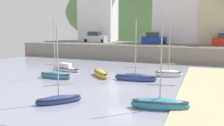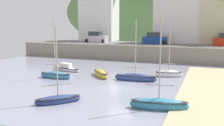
{
  "view_description": "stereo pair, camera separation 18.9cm",
  "coord_description": "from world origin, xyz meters",
  "px_view_note": "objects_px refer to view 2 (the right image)",
  "views": [
    {
      "loc": [
        6.98,
        -20.79,
        5.63
      ],
      "look_at": [
        -2.18,
        3.27,
        1.63
      ],
      "focal_mm": 39.9,
      "sensor_mm": 36.0,
      "label": 1
    },
    {
      "loc": [
        7.15,
        -20.72,
        5.63
      ],
      "look_at": [
        -2.18,
        3.27,
        1.63
      ],
      "focal_mm": 39.9,
      "sensor_mm": 36.0,
      "label": 2
    }
  ],
  "objects_px": {
    "mooring_buoy": "(124,76)",
    "parked_car_by_wall": "(155,39)",
    "waterfront_building_left": "(99,12)",
    "waterfront_building_right": "(224,14)",
    "sailboat_white_hull": "(58,99)",
    "sailboat_blue_trim": "(101,74)",
    "sailboat_tall_mast": "(66,69)",
    "sailboat_nearest_shore": "(135,77)",
    "motorboat_with_cabin": "(159,104)",
    "dinghy_open_wooden": "(169,74)",
    "parked_car_near_slipway": "(96,38)",
    "fishing_boat_green": "(56,75)",
    "waterfront_building_centre": "(179,11)"
  },
  "relations": [
    {
      "from": "fishing_boat_green",
      "to": "parked_car_near_slipway",
      "type": "bearing_deg",
      "value": 102.14
    },
    {
      "from": "motorboat_with_cabin",
      "to": "waterfront_building_right",
      "type": "bearing_deg",
      "value": 69.67
    },
    {
      "from": "sailboat_tall_mast",
      "to": "mooring_buoy",
      "type": "height_order",
      "value": "sailboat_tall_mast"
    },
    {
      "from": "sailboat_tall_mast",
      "to": "parked_car_by_wall",
      "type": "height_order",
      "value": "parked_car_by_wall"
    },
    {
      "from": "waterfront_building_left",
      "to": "sailboat_blue_trim",
      "type": "height_order",
      "value": "waterfront_building_left"
    },
    {
      "from": "sailboat_blue_trim",
      "to": "sailboat_white_hull",
      "type": "bearing_deg",
      "value": -36.95
    },
    {
      "from": "sailboat_blue_trim",
      "to": "motorboat_with_cabin",
      "type": "bearing_deg",
      "value": 1.97
    },
    {
      "from": "sailboat_white_hull",
      "to": "parked_car_near_slipway",
      "type": "xyz_separation_m",
      "value": [
        -9.26,
        26.63,
        2.94
      ]
    },
    {
      "from": "waterfront_building_centre",
      "to": "motorboat_with_cabin",
      "type": "relative_size",
      "value": 1.67
    },
    {
      "from": "waterfront_building_right",
      "to": "sailboat_tall_mast",
      "type": "bearing_deg",
      "value": -132.39
    },
    {
      "from": "fishing_boat_green",
      "to": "parked_car_by_wall",
      "type": "height_order",
      "value": "fishing_boat_green"
    },
    {
      "from": "waterfront_building_right",
      "to": "parked_car_by_wall",
      "type": "xyz_separation_m",
      "value": [
        -10.56,
        -4.5,
        -4.22
      ]
    },
    {
      "from": "sailboat_tall_mast",
      "to": "sailboat_nearest_shore",
      "type": "distance_m",
      "value": 9.65
    },
    {
      "from": "waterfront_building_right",
      "to": "parked_car_by_wall",
      "type": "bearing_deg",
      "value": -156.91
    },
    {
      "from": "waterfront_building_right",
      "to": "sailboat_white_hull",
      "type": "distance_m",
      "value": 34.13
    },
    {
      "from": "sailboat_tall_mast",
      "to": "sailboat_nearest_shore",
      "type": "height_order",
      "value": "sailboat_nearest_shore"
    },
    {
      "from": "waterfront_building_left",
      "to": "waterfront_building_right",
      "type": "relative_size",
      "value": 1.12
    },
    {
      "from": "parked_car_by_wall",
      "to": "mooring_buoy",
      "type": "bearing_deg",
      "value": -96.37
    },
    {
      "from": "waterfront_building_left",
      "to": "mooring_buoy",
      "type": "distance_m",
      "value": 25.45
    },
    {
      "from": "waterfront_building_left",
      "to": "waterfront_building_right",
      "type": "xyz_separation_m",
      "value": [
        22.74,
        0.0,
        -0.6
      ]
    },
    {
      "from": "sailboat_tall_mast",
      "to": "sailboat_nearest_shore",
      "type": "relative_size",
      "value": 0.67
    },
    {
      "from": "waterfront_building_right",
      "to": "motorboat_with_cabin",
      "type": "distance_m",
      "value": 31.02
    },
    {
      "from": "sailboat_blue_trim",
      "to": "parked_car_by_wall",
      "type": "height_order",
      "value": "parked_car_by_wall"
    },
    {
      "from": "waterfront_building_left",
      "to": "parked_car_by_wall",
      "type": "relative_size",
      "value": 2.59
    },
    {
      "from": "sailboat_tall_mast",
      "to": "mooring_buoy",
      "type": "relative_size",
      "value": 8.51
    },
    {
      "from": "sailboat_white_hull",
      "to": "fishing_boat_green",
      "type": "distance_m",
      "value": 8.71
    },
    {
      "from": "waterfront_building_left",
      "to": "parked_car_near_slipway",
      "type": "distance_m",
      "value": 6.75
    },
    {
      "from": "motorboat_with_cabin",
      "to": "parked_car_by_wall",
      "type": "relative_size",
      "value": 1.56
    },
    {
      "from": "sailboat_nearest_shore",
      "to": "fishing_boat_green",
      "type": "xyz_separation_m",
      "value": [
        -8.23,
        -1.92,
        0.01
      ]
    },
    {
      "from": "sailboat_white_hull",
      "to": "sailboat_blue_trim",
      "type": "xyz_separation_m",
      "value": [
        -0.83,
        9.53,
        0.03
      ]
    },
    {
      "from": "waterfront_building_right",
      "to": "parked_car_near_slipway",
      "type": "height_order",
      "value": "waterfront_building_right"
    },
    {
      "from": "waterfront_building_centre",
      "to": "sailboat_blue_trim",
      "type": "bearing_deg",
      "value": -104.35
    },
    {
      "from": "waterfront_building_left",
      "to": "mooring_buoy",
      "type": "height_order",
      "value": "waterfront_building_left"
    },
    {
      "from": "motorboat_with_cabin",
      "to": "sailboat_blue_trim",
      "type": "xyz_separation_m",
      "value": [
        -7.89,
        8.19,
        -0.03
      ]
    },
    {
      "from": "sailboat_tall_mast",
      "to": "parked_car_by_wall",
      "type": "relative_size",
      "value": 1.0
    },
    {
      "from": "parked_car_near_slipway",
      "to": "waterfront_building_left",
      "type": "bearing_deg",
      "value": 109.73
    },
    {
      "from": "sailboat_nearest_shore",
      "to": "mooring_buoy",
      "type": "height_order",
      "value": "sailboat_nearest_shore"
    },
    {
      "from": "dinghy_open_wooden",
      "to": "mooring_buoy",
      "type": "distance_m",
      "value": 4.92
    },
    {
      "from": "motorboat_with_cabin",
      "to": "dinghy_open_wooden",
      "type": "distance_m",
      "value": 10.93
    },
    {
      "from": "sailboat_tall_mast",
      "to": "dinghy_open_wooden",
      "type": "relative_size",
      "value": 0.69
    },
    {
      "from": "sailboat_tall_mast",
      "to": "fishing_boat_green",
      "type": "distance_m",
      "value": 4.19
    },
    {
      "from": "mooring_buoy",
      "to": "parked_car_by_wall",
      "type": "bearing_deg",
      "value": 90.3
    },
    {
      "from": "dinghy_open_wooden",
      "to": "parked_car_by_wall",
      "type": "xyz_separation_m",
      "value": [
        -4.59,
        14.4,
        2.88
      ]
    },
    {
      "from": "waterfront_building_centre",
      "to": "sailboat_tall_mast",
      "type": "distance_m",
      "value": 24.06
    },
    {
      "from": "waterfront_building_right",
      "to": "sailboat_tall_mast",
      "type": "relative_size",
      "value": 2.31
    },
    {
      "from": "sailboat_nearest_shore",
      "to": "fishing_boat_green",
      "type": "relative_size",
      "value": 1.0
    },
    {
      "from": "sailboat_white_hull",
      "to": "sailboat_blue_trim",
      "type": "height_order",
      "value": "sailboat_white_hull"
    },
    {
      "from": "waterfront_building_right",
      "to": "sailboat_tall_mast",
      "type": "distance_m",
      "value": 27.99
    },
    {
      "from": "parked_car_by_wall",
      "to": "sailboat_white_hull",
      "type": "bearing_deg",
      "value": -99.84
    },
    {
      "from": "parked_car_by_wall",
      "to": "sailboat_tall_mast",
      "type": "bearing_deg",
      "value": -123.06
    }
  ]
}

